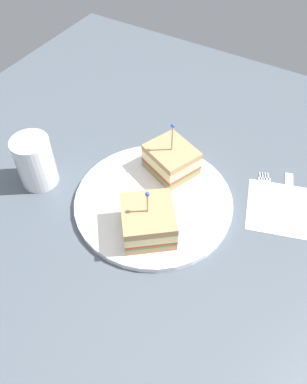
# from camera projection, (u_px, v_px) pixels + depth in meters

# --- Properties ---
(ground_plane) EXTENTS (1.07, 1.07, 0.02)m
(ground_plane) POSITION_uv_depth(u_px,v_px,m) (153.00, 207.00, 0.70)
(ground_plane) COLOR #4C5660
(plate) EXTENTS (0.28, 0.28, 0.01)m
(plate) POSITION_uv_depth(u_px,v_px,m) (153.00, 202.00, 0.68)
(plate) COLOR white
(plate) RESTS_ON ground_plane
(sandwich_half_front) EXTENTS (0.12, 0.12, 0.10)m
(sandwich_half_front) POSITION_uv_depth(u_px,v_px,m) (148.00, 221.00, 0.62)
(sandwich_half_front) COLOR tan
(sandwich_half_front) RESTS_ON plate
(sandwich_half_back) EXTENTS (0.10, 0.10, 0.11)m
(sandwich_half_back) POSITION_uv_depth(u_px,v_px,m) (171.00, 160.00, 0.71)
(sandwich_half_back) COLOR tan
(sandwich_half_back) RESTS_ON plate
(drink_glass) EXTENTS (0.07, 0.07, 0.10)m
(drink_glass) POSITION_uv_depth(u_px,v_px,m) (36.00, 164.00, 0.69)
(drink_glass) COLOR silver
(drink_glass) RESTS_ON ground_plane
(napkin) EXTENTS (0.14, 0.14, 0.00)m
(napkin) POSITION_uv_depth(u_px,v_px,m) (278.00, 208.00, 0.68)
(napkin) COLOR white
(napkin) RESTS_ON ground_plane
(fork) EXTENTS (0.06, 0.11, 0.00)m
(fork) POSITION_uv_depth(u_px,v_px,m) (265.00, 190.00, 0.71)
(fork) COLOR silver
(fork) RESTS_ON ground_plane
(knife) EXTENTS (0.05, 0.12, 0.00)m
(knife) POSITION_uv_depth(u_px,v_px,m) (289.00, 194.00, 0.70)
(knife) COLOR silver
(knife) RESTS_ON ground_plane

